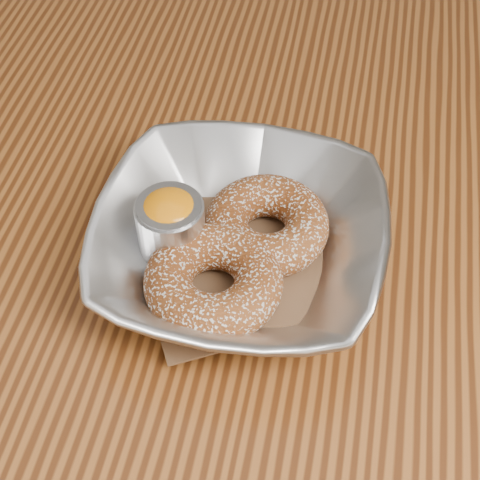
% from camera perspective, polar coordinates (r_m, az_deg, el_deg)
% --- Properties ---
extents(table, '(1.20, 0.80, 0.75)m').
position_cam_1_polar(table, '(0.67, -0.53, -2.41)').
color(table, brown).
rests_on(table, ground_plane).
extents(serving_bowl, '(0.21, 0.21, 0.05)m').
position_cam_1_polar(serving_bowl, '(0.53, -0.00, -0.30)').
color(serving_bowl, silver).
rests_on(serving_bowl, table).
extents(parchment, '(0.20, 0.20, 0.00)m').
position_cam_1_polar(parchment, '(0.54, -0.00, -1.43)').
color(parchment, brown).
rests_on(parchment, table).
extents(donut_back, '(0.12, 0.12, 0.03)m').
position_cam_1_polar(donut_back, '(0.54, 2.08, 1.19)').
color(donut_back, brown).
rests_on(donut_back, parchment).
extents(donut_front, '(0.10, 0.10, 0.03)m').
position_cam_1_polar(donut_front, '(0.51, -2.07, -3.19)').
color(donut_front, brown).
rests_on(donut_front, parchment).
extents(ramekin, '(0.05, 0.05, 0.06)m').
position_cam_1_polar(ramekin, '(0.53, -5.38, 1.07)').
color(ramekin, silver).
rests_on(ramekin, table).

